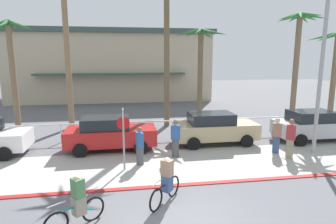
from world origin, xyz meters
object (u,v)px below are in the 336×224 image
at_px(stop_sign_bike_lane, 123,130).
at_px(streetlight_curb, 325,64).
at_px(pedestrian_2, 175,140).
at_px(pedestrian_1, 276,137).
at_px(palm_tree_5, 298,39).
at_px(palm_tree_6, 336,54).
at_px(palm_tree_4, 200,49).
at_px(pedestrian_0, 140,148).
at_px(car_silver_3, 314,125).
at_px(cyclist_teal_1, 77,203).
at_px(palm_tree_3, 167,13).
at_px(pedestrian_3, 290,140).
at_px(palm_tree_2, 66,21).
at_px(palm_tree_1, 10,48).
at_px(cyclist_black_0, 166,181).
at_px(car_tan_2, 214,128).
at_px(car_red_1, 110,133).

xyz_separation_m(stop_sign_bike_lane, streetlight_curb, (9.10, 0.49, 2.60)).
relative_size(streetlight_curb, pedestrian_2, 4.18).
relative_size(streetlight_curb, pedestrian_1, 4.29).
distance_m(palm_tree_5, palm_tree_6, 2.95).
xyz_separation_m(palm_tree_4, pedestrian_0, (-4.64, -7.42, -4.36)).
relative_size(streetlight_curb, car_silver_3, 1.70).
relative_size(cyclist_teal_1, pedestrian_0, 0.89).
bearing_deg(palm_tree_4, palm_tree_6, -10.94).
bearing_deg(palm_tree_3, palm_tree_5, -7.92).
relative_size(pedestrian_2, pedestrian_3, 0.97).
relative_size(streetlight_curb, palm_tree_2, 0.77).
distance_m(palm_tree_3, cyclist_teal_1, 13.78).
bearing_deg(palm_tree_1, streetlight_curb, -23.46).
xyz_separation_m(palm_tree_4, pedestrian_1, (1.97, -6.89, -4.32)).
xyz_separation_m(palm_tree_2, palm_tree_5, (14.76, -1.63, -1.02)).
relative_size(palm_tree_1, pedestrian_1, 3.88).
height_order(stop_sign_bike_lane, pedestrian_0, stop_sign_bike_lane).
height_order(palm_tree_3, car_silver_3, palm_tree_3).
height_order(palm_tree_1, cyclist_teal_1, palm_tree_1).
xyz_separation_m(palm_tree_2, palm_tree_4, (8.65, 0.01, -1.66)).
bearing_deg(cyclist_black_0, cyclist_teal_1, -158.99).
bearing_deg(pedestrian_1, car_silver_3, 27.73).
relative_size(pedestrian_0, pedestrian_1, 0.96).
bearing_deg(car_tan_2, pedestrian_0, -148.67).
bearing_deg(pedestrian_3, palm_tree_1, 153.42).
bearing_deg(palm_tree_4, cyclist_black_0, -110.41).
bearing_deg(car_tan_2, palm_tree_5, 26.25).
bearing_deg(palm_tree_1, palm_tree_2, 11.31).
distance_m(streetlight_curb, palm_tree_4, 8.35).
distance_m(stop_sign_bike_lane, car_silver_3, 10.84).
relative_size(stop_sign_bike_lane, car_tan_2, 0.58).
height_order(stop_sign_bike_lane, palm_tree_2, palm_tree_2).
height_order(stop_sign_bike_lane, cyclist_teal_1, stop_sign_bike_lane).
distance_m(palm_tree_5, pedestrian_3, 8.68).
bearing_deg(palm_tree_1, palm_tree_6, -3.00).
bearing_deg(car_silver_3, cyclist_teal_1, -150.84).
bearing_deg(pedestrian_0, pedestrian_2, 23.15).
height_order(cyclist_black_0, pedestrian_1, pedestrian_1).
bearing_deg(palm_tree_3, pedestrian_3, -57.32).
bearing_deg(palm_tree_3, palm_tree_1, -178.89).
bearing_deg(cyclist_black_0, palm_tree_3, 81.13).
relative_size(palm_tree_3, palm_tree_5, 1.33).
bearing_deg(pedestrian_2, pedestrian_1, -2.22).
distance_m(pedestrian_0, pedestrian_1, 6.63).
height_order(palm_tree_4, car_red_1, palm_tree_4).
height_order(stop_sign_bike_lane, palm_tree_1, palm_tree_1).
height_order(palm_tree_4, car_silver_3, palm_tree_4).
bearing_deg(palm_tree_5, car_red_1, -163.83).
bearing_deg(pedestrian_2, cyclist_black_0, -104.50).
distance_m(streetlight_curb, palm_tree_5, 6.39).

